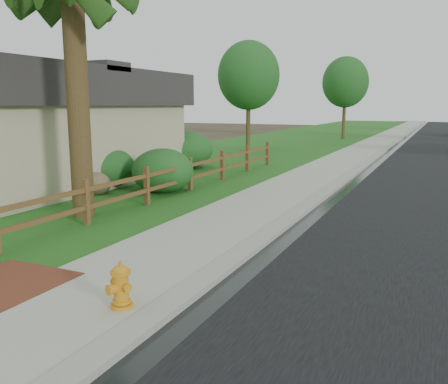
% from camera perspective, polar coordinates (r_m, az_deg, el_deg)
% --- Properties ---
extents(ground, '(120.00, 120.00, 0.00)m').
position_cam_1_polar(ground, '(6.96, -8.51, -12.65)').
color(ground, '#372B1E').
extents(curb, '(0.40, 90.00, 0.12)m').
position_cam_1_polar(curb, '(40.53, 20.45, 6.01)').
color(curb, gray).
rests_on(curb, ground).
extents(wet_gutter, '(0.50, 90.00, 0.00)m').
position_cam_1_polar(wet_gutter, '(40.51, 20.94, 5.92)').
color(wet_gutter, black).
rests_on(wet_gutter, road).
extents(sidewalk, '(2.20, 90.00, 0.10)m').
position_cam_1_polar(sidewalk, '(40.66, 18.61, 6.12)').
color(sidewalk, '#B0AC9A').
rests_on(sidewalk, ground).
extents(grass_strip, '(1.60, 90.00, 0.06)m').
position_cam_1_polar(grass_strip, '(40.91, 15.96, 6.26)').
color(grass_strip, '#245317').
rests_on(grass_strip, ground).
extents(lawn_near, '(9.00, 90.00, 0.04)m').
position_cam_1_polar(lawn_near, '(42.04, 8.90, 6.62)').
color(lawn_near, '#245317').
rests_on(lawn_near, ground).
extents(ranch_fence, '(0.12, 16.92, 1.10)m').
position_cam_1_polar(ranch_fence, '(13.90, -6.52, 1.68)').
color(ranch_fence, '#532B1B').
rests_on(ranch_fence, ground).
extents(house, '(10.60, 9.60, 4.05)m').
position_cam_1_polar(house, '(19.10, -25.13, 7.54)').
color(house, tan).
rests_on(house, ground).
extents(fire_hydrant, '(0.41, 0.34, 0.63)m').
position_cam_1_polar(fire_hydrant, '(6.43, -12.32, -11.03)').
color(fire_hydrant, gold).
rests_on(fire_hydrant, sidewalk).
extents(boulder, '(1.13, 0.89, 0.71)m').
position_cam_1_polar(boulder, '(14.98, -15.27, 0.99)').
color(boulder, brown).
rests_on(boulder, ground).
extents(shrub_b, '(2.26, 2.26, 1.37)m').
position_cam_1_polar(shrub_b, '(16.12, -14.09, 2.87)').
color(shrub_b, '#1A4B1C').
rests_on(shrub_b, ground).
extents(shrub_c, '(2.43, 2.43, 1.39)m').
position_cam_1_polar(shrub_c, '(14.91, -7.40, 2.56)').
color(shrub_c, '#1A4B1C').
rests_on(shrub_c, ground).
extents(shrub_d, '(2.95, 2.95, 1.65)m').
position_cam_1_polar(shrub_d, '(20.44, -4.79, 5.09)').
color(shrub_d, '#1A4B1C').
rests_on(shrub_d, ground).
extents(tree_near_left, '(3.60, 3.60, 6.39)m').
position_cam_1_polar(tree_near_left, '(28.30, 2.98, 13.80)').
color(tree_near_left, '#372816').
rests_on(tree_near_left, ground).
extents(tree_mid_left, '(3.64, 3.64, 6.52)m').
position_cam_1_polar(tree_mid_left, '(39.87, 14.40, 12.67)').
color(tree_mid_left, '#372816').
rests_on(tree_mid_left, ground).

